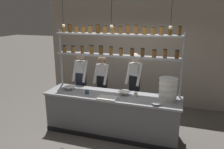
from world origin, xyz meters
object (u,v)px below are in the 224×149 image
(container_stack, at_px, (168,89))
(cutting_board, at_px, (107,98))
(chef_right, at_px, (135,83))
(prep_bowl_center_back, at_px, (124,93))
(prep_bowl_center_front, at_px, (156,104))
(chef_left, at_px, (81,79))
(chef_center, at_px, (102,82))
(serving_cup_by_board, at_px, (87,92))
(serving_cup_front, at_px, (136,95))
(prep_bowl_near_left, at_px, (70,88))
(spice_shelf_unit, at_px, (116,46))

(container_stack, bearing_deg, cutting_board, -164.96)
(chef_right, relative_size, prep_bowl_center_back, 6.40)
(cutting_board, relative_size, prep_bowl_center_front, 2.36)
(chef_left, distance_m, chef_right, 1.38)
(prep_bowl_center_front, distance_m, prep_bowl_center_back, 0.82)
(chef_right, relative_size, prep_bowl_center_front, 10.23)
(prep_bowl_center_front, height_order, prep_bowl_center_back, prep_bowl_center_back)
(container_stack, distance_m, prep_bowl_center_front, 0.46)
(chef_center, height_order, prep_bowl_center_front, chef_center)
(serving_cup_by_board, bearing_deg, serving_cup_front, 6.68)
(prep_bowl_center_front, height_order, serving_cup_by_board, serving_cup_by_board)
(chef_center, bearing_deg, prep_bowl_center_front, -26.05)
(cutting_board, height_order, serving_cup_by_board, serving_cup_by_board)
(chef_right, relative_size, container_stack, 3.76)
(chef_right, distance_m, prep_bowl_near_left, 1.56)
(cutting_board, height_order, prep_bowl_center_front, prep_bowl_center_front)
(chef_center, xyz_separation_m, prep_bowl_near_left, (-0.53, -0.73, 0.02))
(prep_bowl_center_back, relative_size, serving_cup_by_board, 3.13)
(chef_left, height_order, serving_cup_front, chef_left)
(chef_left, bearing_deg, cutting_board, -36.80)
(container_stack, bearing_deg, prep_bowl_center_back, 179.75)
(chef_left, distance_m, chef_center, 0.55)
(chef_center, xyz_separation_m, prep_bowl_center_front, (1.50, -1.02, 0.01))
(chef_right, bearing_deg, serving_cup_by_board, -122.16)
(serving_cup_front, bearing_deg, spice_shelf_unit, 150.58)
(prep_bowl_center_front, bearing_deg, container_stack, 63.08)
(prep_bowl_near_left, bearing_deg, chef_left, 89.95)
(chef_right, bearing_deg, spice_shelf_unit, -116.15)
(spice_shelf_unit, distance_m, cutting_board, 1.17)
(chef_right, xyz_separation_m, serving_cup_front, (0.19, -0.73, -0.04))
(prep_bowl_center_front, bearing_deg, chef_right, 122.39)
(spice_shelf_unit, height_order, chef_center, spice_shelf_unit)
(chef_right, distance_m, serving_cup_front, 0.76)
(prep_bowl_center_front, bearing_deg, chef_center, 145.88)
(prep_bowl_center_back, distance_m, serving_cup_by_board, 0.84)
(prep_bowl_center_back, height_order, serving_cup_front, serving_cup_front)
(serving_cup_by_board, bearing_deg, chef_right, 44.08)
(chef_right, bearing_deg, prep_bowl_center_back, -82.87)
(spice_shelf_unit, xyz_separation_m, chef_right, (0.36, 0.43, -0.95))
(container_stack, distance_m, serving_cup_front, 0.68)
(chef_right, relative_size, serving_cup_by_board, 20.00)
(chef_left, distance_m, prep_bowl_center_front, 2.21)
(spice_shelf_unit, distance_m, prep_bowl_center_front, 1.55)
(chef_right, height_order, prep_bowl_center_back, chef_right)
(container_stack, xyz_separation_m, serving_cup_front, (-0.65, -0.07, -0.18))
(container_stack, xyz_separation_m, prep_bowl_near_left, (-2.22, -0.08, -0.19))
(prep_bowl_center_back, bearing_deg, container_stack, -0.25)
(spice_shelf_unit, height_order, serving_cup_by_board, spice_shelf_unit)
(prep_bowl_center_front, bearing_deg, cutting_board, 177.61)
(cutting_board, distance_m, prep_bowl_center_back, 0.43)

